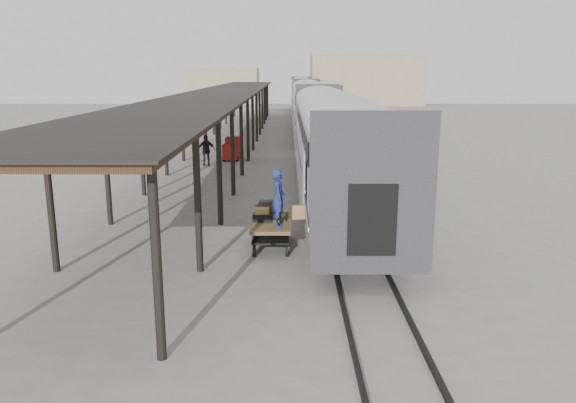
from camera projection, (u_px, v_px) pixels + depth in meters
The scene contains 11 objects.
ground at pixel (252, 249), 17.96m from camera, with size 160.00×160.00×0.00m, color slate.
train at pixel (311, 103), 50.25m from camera, with size 3.45×76.01×4.01m.
canopy at pixel (225, 93), 40.42m from camera, with size 4.90×64.30×4.15m.
rails at pixel (310, 133), 51.06m from camera, with size 1.54×150.00×0.12m.
building_far at pixel (365, 80), 93.00m from camera, with size 18.00×10.00×8.00m, color tan.
building_left at pixel (224, 86), 97.12m from camera, with size 12.00×8.00×6.00m, color tan.
baggage_cart at pixel (271, 228), 18.06m from camera, with size 1.25×2.40×0.86m.
suitcase_stack at pixel (268, 213), 18.26m from camera, with size 1.12×1.07×0.58m.
luggage_tug at pixel (232, 150), 35.78m from camera, with size 1.10×1.68×1.42m.
porter at pixel (278, 199), 17.17m from camera, with size 0.66×0.43×1.81m, color navy.
pedestrian at pixel (206, 150), 33.45m from camera, with size 1.10×0.46×1.87m, color black.
Camera 1 is at (1.15, -17.14, 5.59)m, focal length 35.00 mm.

